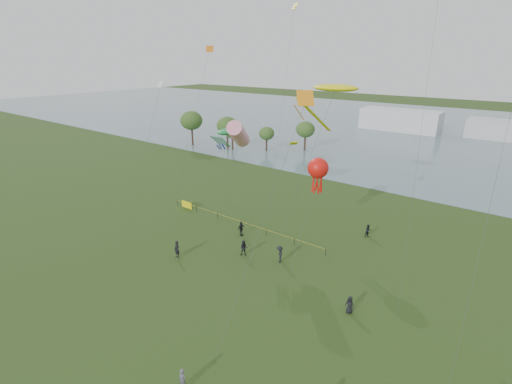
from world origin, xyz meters
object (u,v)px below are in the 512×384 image
Objects in this scene: kite_stingray at (335,89)px; fence at (206,211)px; kite_octopus at (318,169)px; kite_flyer at (182,379)px.

fence is at bearing -146.47° from kite_stingray.
kite_flyer is at bearing -66.41° from kite_octopus.
fence is 15.52× the size of kite_flyer.
fence is 28.35m from kite_flyer.
kite_flyer is 0.16× the size of kite_octopus.
kite_stingray reaches higher than fence.
kite_octopus reaches higher than kite_flyer.
fence is at bearing -153.45° from kite_octopus.
kite_stingray is (15.87, 4.09, 16.69)m from fence.
kite_flyer is 0.09× the size of kite_stingray.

